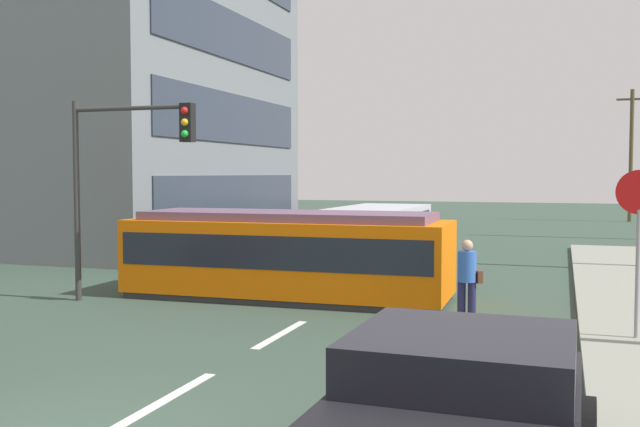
{
  "coord_description": "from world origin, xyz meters",
  "views": [
    {
      "loc": [
        4.88,
        -6.27,
        2.96
      ],
      "look_at": [
        -0.38,
        9.41,
        2.04
      ],
      "focal_mm": 40.77,
      "sensor_mm": 36.0,
      "label": 1
    }
  ],
  "objects": [
    {
      "name": "lane_stripe_2",
      "position": [
        0.0,
        6.0,
        0.01
      ],
      "size": [
        0.16,
        2.4,
        0.01
      ],
      "primitive_type": "cube",
      "color": "silver",
      "rests_on": "ground"
    },
    {
      "name": "parked_sedan_far",
      "position": [
        -5.32,
        19.91,
        0.62
      ],
      "size": [
        2.03,
        4.48,
        1.19
      ],
      "color": "#29522E",
      "rests_on": "ground"
    },
    {
      "name": "utility_pole_distant",
      "position": [
        8.78,
        41.9,
        4.21
      ],
      "size": [
        1.8,
        0.24,
        8.07
      ],
      "color": "brown",
      "rests_on": "ground"
    },
    {
      "name": "parked_sedan_furthest",
      "position": [
        -5.79,
        26.75,
        0.62
      ],
      "size": [
        2.05,
        4.38,
        1.19
      ],
      "color": "#A21024",
      "rests_on": "ground"
    },
    {
      "name": "stop_sign",
      "position": [
        6.11,
        7.14,
        2.19
      ],
      "size": [
        0.76,
        0.07,
        2.88
      ],
      "color": "gray",
      "rests_on": "sidewalk_curb_right"
    },
    {
      "name": "parked_sedan_mid",
      "position": [
        -5.57,
        13.65,
        0.62
      ],
      "size": [
        2.12,
        4.09,
        1.19
      ],
      "color": "#33652A",
      "rests_on": "ground"
    },
    {
      "name": "ground_plane",
      "position": [
        0.0,
        10.0,
        0.0
      ],
      "size": [
        120.0,
        120.0,
        0.0
      ],
      "primitive_type": "plane",
      "color": "#33463A"
    },
    {
      "name": "lane_stripe_4",
      "position": [
        0.0,
        21.69,
        0.01
      ],
      "size": [
        0.16,
        2.4,
        0.01
      ],
      "primitive_type": "cube",
      "color": "silver",
      "rests_on": "ground"
    },
    {
      "name": "lane_stripe_1",
      "position": [
        0.0,
        2.0,
        0.01
      ],
      "size": [
        0.16,
        2.4,
        0.01
      ],
      "primitive_type": "cube",
      "color": "silver",
      "rests_on": "ground"
    },
    {
      "name": "pedestrian_crossing",
      "position": [
        3.14,
        7.93,
        0.94
      ],
      "size": [
        0.49,
        0.36,
        1.67
      ],
      "color": "#23224A",
      "rests_on": "ground"
    },
    {
      "name": "city_bus",
      "position": [
        -1.04,
        17.57,
        1.05
      ],
      "size": [
        2.66,
        5.53,
        1.83
      ],
      "color": "#B8B9C4",
      "rests_on": "ground"
    },
    {
      "name": "streetcar_tram",
      "position": [
        -1.29,
        9.69,
        1.06
      ],
      "size": [
        7.66,
        2.66,
        2.06
      ],
      "color": "orange",
      "rests_on": "ground"
    },
    {
      "name": "lane_stripe_3",
      "position": [
        0.0,
        15.69,
        0.01
      ],
      "size": [
        0.16,
        2.4,
        0.01
      ],
      "primitive_type": "cube",
      "color": "silver",
      "rests_on": "ground"
    },
    {
      "name": "traffic_light_mast",
      "position": [
        -4.51,
        7.84,
        3.27
      ],
      "size": [
        3.11,
        0.33,
        4.61
      ],
      "color": "#333333",
      "rests_on": "ground"
    },
    {
      "name": "corner_building",
      "position": [
        -14.72,
        20.0,
        6.4
      ],
      "size": [
        14.53,
        14.45,
        12.8
      ],
      "color": "slate",
      "rests_on": "ground"
    }
  ]
}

